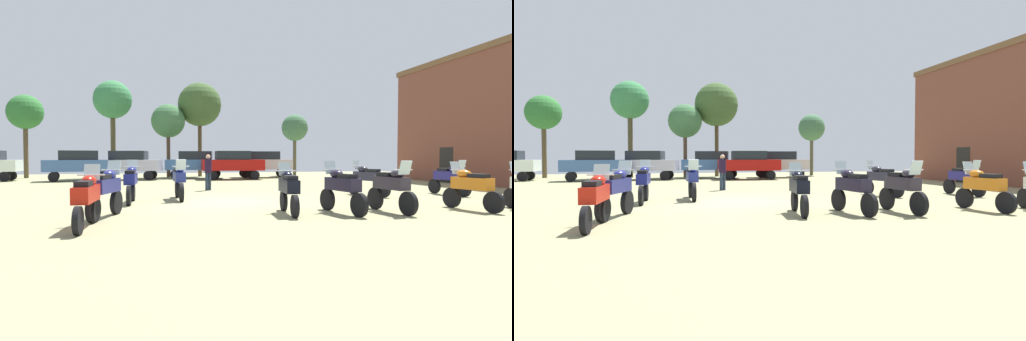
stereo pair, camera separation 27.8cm
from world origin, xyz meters
The scene contains 22 objects.
ground_plane centered at (0.00, 0.00, 0.01)m, with size 44.00×52.00×0.02m.
motorcycle_1 centered at (1.26, -3.52, 0.73)m, with size 0.62×2.08×1.45m.
motorcycle_2 centered at (-3.64, -3.10, 0.76)m, with size 0.80×2.13×1.51m.
motorcycle_3 centered at (4.24, -3.93, 0.76)m, with size 0.62×2.16×1.50m.
motorcycle_5 centered at (-1.50, 1.12, 0.77)m, with size 0.62×2.30×1.51m.
motorcycle_6 centered at (-3.19, 0.35, 0.76)m, with size 0.62×2.19×1.50m.
motorcycle_8 centered at (6.09, 0.74, 0.74)m, with size 0.86×2.18×1.46m.
motorcycle_10 centered at (2.76, -3.77, 0.75)m, with size 0.67×2.18×1.49m.
motorcycle_11 centered at (9.56, 0.19, 0.75)m, with size 0.62×2.28×1.47m.
motorcycle_12 centered at (6.83, -4.08, 0.74)m, with size 0.64×2.10×1.46m.
motorcycle_13 centered at (-3.88, -4.58, 0.73)m, with size 0.62×2.24×1.44m.
car_1 centered at (0.61, 15.97, 1.19)m, with size 4.56×2.58×2.00m.
car_2 centered at (5.74, 15.96, 1.19)m, with size 4.47×2.26×2.00m.
car_3 centered at (-4.09, 15.19, 1.19)m, with size 4.56×2.57×2.00m.
car_4 centered at (-7.23, 14.55, 1.19)m, with size 4.55×2.52×2.00m.
car_5 centered at (2.96, 13.90, 1.19)m, with size 4.38×2.00×2.00m.
person_1 centered at (0.10, 5.06, 1.02)m, with size 0.45×0.45×1.71m.
tree_1 centered at (-11.68, 19.42, 4.87)m, with size 2.55×2.55×6.20m.
tree_3 centered at (1.22, 18.93, 5.80)m, with size 3.50×3.50×7.56m.
tree_4 centered at (-5.41, 18.44, 5.84)m, with size 2.86×2.86×7.35m.
tree_5 centered at (-1.31, 18.16, 4.35)m, with size 2.60×2.60×5.68m.
tree_6 centered at (9.25, 18.68, 4.02)m, with size 2.25×2.25×5.19m.
Camera 1 is at (-2.41, -14.41, 1.64)m, focal length 28.74 mm.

